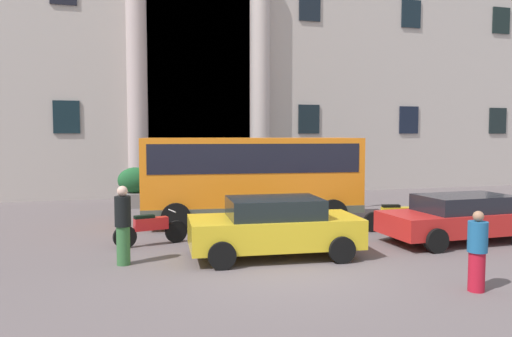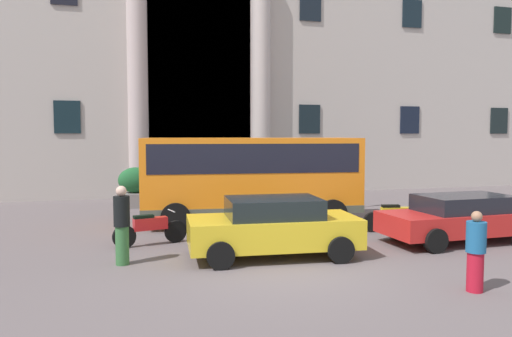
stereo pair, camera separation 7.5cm
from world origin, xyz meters
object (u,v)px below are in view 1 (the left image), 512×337
Objects in this scene: bus_stop_sign at (350,169)px; pedestrian_man_red_shirt at (123,225)px; hedge_planter_west at (214,186)px; orange_minibus at (251,173)px; motorcycle_near_kerb at (150,228)px; white_taxi_kerbside at (274,226)px; parked_estate_mid at (464,217)px; pedestrian_woman_with_bag at (477,251)px; hedge_planter_entrance_right at (317,184)px; hedge_planter_entrance_left at (135,188)px; scooter_by_planter at (395,216)px.

bus_stop_sign is 1.44× the size of pedestrian_man_red_shirt.
orange_minibus is at bearing -86.54° from hedge_planter_west.
motorcycle_near_kerb is at bearing -102.67° from pedestrian_man_red_shirt.
hedge_planter_west is 0.39× the size of white_taxi_kerbside.
parked_estate_mid is 3.05× the size of pedestrian_woman_with_bag.
hedge_planter_entrance_right is at bearing 90.99° from parked_estate_mid.
white_taxi_kerbside is at bearing -91.45° from orange_minibus.
hedge_planter_entrance_right is 10.70m from white_taxi_kerbside.
hedge_planter_entrance_left is 9.53m from white_taxi_kerbside.
bus_stop_sign is 0.56× the size of parked_estate_mid.
hedge_planter_west is 10.55m from parked_estate_mid.
hedge_planter_entrance_left reaches higher than white_taxi_kerbside.
bus_stop_sign is 1.28× the size of scooter_by_planter.
orange_minibus reaches higher than hedge_planter_entrance_right.
pedestrian_man_red_shirt reaches higher than pedestrian_woman_with_bag.
orange_minibus reaches higher than hedge_planter_west.
hedge_planter_entrance_right is 1.01× the size of pedestrian_woman_with_bag.
hedge_planter_entrance_right is 0.79× the size of motorcycle_near_kerb.
motorcycle_near_kerb is 7.89m from pedestrian_woman_with_bag.
bus_stop_sign is 4.52m from scooter_by_planter.
white_taxi_kerbside is at bearing -175.30° from pedestrian_man_red_shirt.
motorcycle_near_kerb is at bearing -88.67° from hedge_planter_entrance_left.
hedge_planter_entrance_right is at bearing -124.59° from pedestrian_man_red_shirt.
parked_estate_mid is at bearing -86.98° from hedge_planter_entrance_right.
hedge_planter_entrance_left is 0.80× the size of scooter_by_planter.
bus_stop_sign is at bearing 92.15° from parked_estate_mid.
motorcycle_near_kerb is at bearing -138.55° from orange_minibus.
parked_estate_mid is at bearing -47.22° from scooter_by_planter.
scooter_by_planter is at bearing -14.15° from motorcycle_near_kerb.
hedge_planter_west is at bearing -178.86° from hedge_planter_entrance_right.
orange_minibus reaches higher than white_taxi_kerbside.
pedestrian_woman_with_bag is (6.37, -3.68, -0.15)m from pedestrian_man_red_shirt.
orange_minibus is 5.94m from hedge_planter_entrance_left.
white_taxi_kerbside is 3.46m from motorcycle_near_kerb.
pedestrian_woman_with_bag is at bearing -78.61° from hedge_planter_west.
bus_stop_sign is 8.09m from white_taxi_kerbside.
hedge_planter_entrance_right is 0.37× the size of white_taxi_kerbside.
hedge_planter_entrance_right is 0.76× the size of scooter_by_planter.
scooter_by_planter is at bearing -43.87° from hedge_planter_entrance_left.
parked_estate_mid is 2.30× the size of scooter_by_planter.
orange_minibus reaches higher than parked_estate_mid.
pedestrian_man_red_shirt is at bearing 74.30° from pedestrian_woman_with_bag.
motorcycle_near_kerb is at bearing -136.43° from hedge_planter_entrance_right.
hedge_planter_west is 0.81× the size of scooter_by_planter.
white_taxi_kerbside is 4.51m from pedestrian_woman_with_bag.
hedge_planter_entrance_right is 0.86× the size of pedestrian_man_red_shirt.
white_taxi_kerbside is at bearing -71.74° from hedge_planter_entrance_left.
bus_stop_sign is 3.33m from hedge_planter_entrance_right.
orange_minibus is 6.79m from hedge_planter_entrance_right.
scooter_by_planter is (3.85, -2.48, -1.22)m from orange_minibus.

